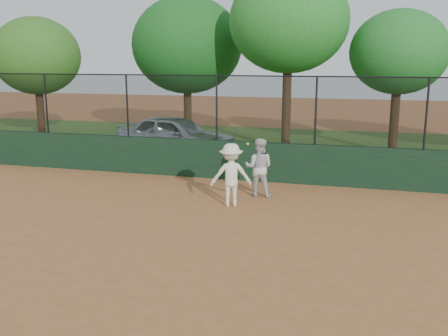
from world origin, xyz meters
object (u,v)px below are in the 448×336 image
(player_second, at_px, (259,167))
(tree_1, at_px, (187,45))
(parked_car, at_px, (176,136))
(tree_2, at_px, (289,21))
(tree_3, at_px, (399,53))
(player_main, at_px, (231,175))
(tree_0, at_px, (36,56))

(player_second, relative_size, tree_1, 0.25)
(parked_car, bearing_deg, player_second, -129.16)
(parked_car, height_order, tree_1, tree_1)
(player_second, bearing_deg, tree_2, -89.78)
(player_second, relative_size, tree_3, 0.29)
(parked_car, relative_size, tree_3, 0.84)
(parked_car, height_order, tree_3, tree_3)
(player_second, bearing_deg, tree_1, -62.23)
(player_second, xyz_separation_m, player_main, (-0.49, -1.10, 0.01))
(tree_2, bearing_deg, parked_car, -148.36)
(player_second, distance_m, tree_2, 8.31)
(tree_2, relative_size, tree_3, 1.29)
(parked_car, distance_m, tree_0, 8.28)
(tree_3, bearing_deg, tree_0, -177.04)
(player_main, height_order, tree_2, tree_2)
(tree_0, height_order, tree_3, tree_3)
(player_second, relative_size, tree_0, 0.29)
(player_main, bearing_deg, player_second, 66.11)
(player_main, height_order, tree_3, tree_3)
(parked_car, relative_size, tree_0, 0.84)
(tree_1, relative_size, tree_3, 1.17)
(parked_car, xyz_separation_m, player_second, (4.23, -4.72, -0.00))
(tree_1, bearing_deg, tree_2, -20.12)
(tree_2, bearing_deg, player_second, -87.11)
(tree_2, bearing_deg, tree_1, 159.88)
(player_second, distance_m, player_main, 1.21)
(parked_car, xyz_separation_m, player_main, (3.74, -5.82, 0.01))
(player_main, relative_size, tree_1, 0.26)
(player_main, bearing_deg, tree_0, 144.61)
(parked_car, xyz_separation_m, tree_0, (-7.42, 2.11, 3.00))
(tree_1, bearing_deg, parked_car, -76.67)
(player_second, xyz_separation_m, tree_2, (-0.36, 7.10, 4.30))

